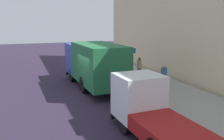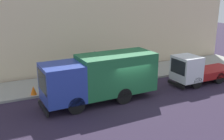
{
  "view_description": "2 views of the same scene",
  "coord_description": "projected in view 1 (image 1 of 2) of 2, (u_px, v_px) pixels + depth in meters",
  "views": [
    {
      "loc": [
        -3.96,
        -14.24,
        4.57
      ],
      "look_at": [
        1.69,
        0.86,
        1.32
      ],
      "focal_mm": 38.57,
      "sensor_mm": 36.0,
      "label": 1
    },
    {
      "loc": [
        -14.82,
        8.34,
        7.21
      ],
      "look_at": [
        1.57,
        0.58,
        1.77
      ],
      "focal_mm": 43.16,
      "sensor_mm": 36.0,
      "label": 2
    }
  ],
  "objects": [
    {
      "name": "ground",
      "position": [
        92.0,
        95.0,
        15.34
      ],
      "size": [
        80.0,
        80.0,
        0.0
      ],
      "primitive_type": "plane",
      "color": "#2B2135"
    },
    {
      "name": "sidewalk",
      "position": [
        160.0,
        86.0,
        17.04
      ],
      "size": [
        3.96,
        30.0,
        0.16
      ],
      "primitive_type": "cube",
      "color": "gray",
      "rests_on": "ground"
    },
    {
      "name": "building_facade",
      "position": [
        194.0,
        2.0,
        16.74
      ],
      "size": [
        0.5,
        30.0,
        11.86
      ],
      "primitive_type": "cube",
      "color": "beige",
      "rests_on": "ground"
    },
    {
      "name": "large_utility_truck",
      "position": [
        93.0,
        62.0,
        16.9
      ],
      "size": [
        2.65,
        7.73,
        3.14
      ],
      "rotation": [
        0.0,
        0.0,
        0.03
      ],
      "color": "#273D9B",
      "rests_on": "ground"
    },
    {
      "name": "small_flatbed_truck",
      "position": [
        152.0,
        112.0,
        9.48
      ],
      "size": [
        2.08,
        5.64,
        2.36
      ],
      "rotation": [
        0.0,
        0.0,
        0.03
      ],
      "color": "silver",
      "rests_on": "ground"
    },
    {
      "name": "pedestrian_walking",
      "position": [
        139.0,
        68.0,
        18.67
      ],
      "size": [
        0.53,
        0.53,
        1.71
      ],
      "rotation": [
        0.0,
        0.0,
        5.63
      ],
      "color": "brown",
      "rests_on": "sidewalk"
    },
    {
      "name": "pedestrian_standing",
      "position": [
        164.0,
        76.0,
        16.07
      ],
      "size": [
        0.4,
        0.4,
        1.63
      ],
      "rotation": [
        0.0,
        0.0,
        3.11
      ],
      "color": "black",
      "rests_on": "sidewalk"
    },
    {
      "name": "traffic_cone_orange",
      "position": [
        110.0,
        68.0,
        21.71
      ],
      "size": [
        0.44,
        0.44,
        0.63
      ],
      "primitive_type": "cone",
      "color": "orange",
      "rests_on": "sidewalk"
    },
    {
      "name": "street_sign_post",
      "position": [
        133.0,
        62.0,
        17.22
      ],
      "size": [
        0.44,
        0.08,
        2.63
      ],
      "color": "#4C5156",
      "rests_on": "sidewalk"
    }
  ]
}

